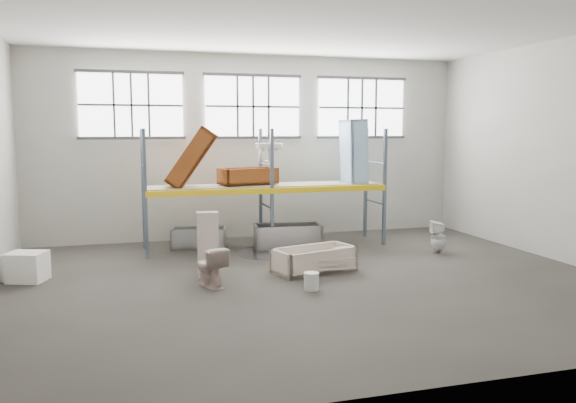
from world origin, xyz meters
name	(u,v)px	position (x,y,z in m)	size (l,w,h in m)	color
floor	(309,283)	(0.00, 0.00, -0.05)	(12.00, 10.00, 0.10)	#413E38
ceiling	(310,18)	(0.00, 0.00, 5.05)	(12.00, 10.00, 0.10)	silver
wall_back	(252,147)	(0.00, 5.05, 2.50)	(12.00, 0.10, 5.00)	#A7A69A
wall_front	(454,172)	(0.00, -5.05, 2.50)	(12.00, 0.10, 5.00)	#B4B2A6
wall_right	(568,151)	(6.05, 0.00, 2.50)	(0.10, 10.00, 5.00)	beige
window_left	(131,105)	(-3.20, 4.94, 3.60)	(2.60, 0.04, 1.60)	white
window_mid	(253,107)	(0.00, 4.94, 3.60)	(2.60, 0.04, 1.60)	white
window_right	(361,108)	(3.20, 4.94, 3.60)	(2.60, 0.04, 1.60)	white
rack_upright_la	(145,194)	(-3.00, 2.90, 1.50)	(0.08, 0.08, 3.00)	slate
rack_upright_lb	(143,189)	(-3.00, 4.10, 1.50)	(0.08, 0.08, 3.00)	slate
rack_upright_ma	(272,191)	(0.00, 2.90, 1.50)	(0.08, 0.08, 3.00)	slate
rack_upright_mb	(261,186)	(0.00, 4.10, 1.50)	(0.08, 0.08, 3.00)	slate
rack_upright_ra	(385,187)	(3.00, 2.90, 1.50)	(0.08, 0.08, 3.00)	slate
rack_upright_rb	(366,183)	(3.00, 4.10, 1.50)	(0.08, 0.08, 3.00)	slate
rack_beam_front	(272,191)	(0.00, 2.90, 1.50)	(6.00, 0.10, 0.14)	yellow
rack_beam_back	(261,186)	(0.00, 4.10, 1.50)	(6.00, 0.10, 0.14)	yellow
shelf_deck	(266,185)	(0.00, 3.50, 1.58)	(5.90, 1.10, 0.03)	gray
wet_patch	(274,253)	(0.00, 2.70, 0.00)	(1.80, 1.80, 0.00)	black
bathtub_beige	(314,259)	(0.34, 0.68, 0.25)	(1.72, 0.81, 0.51)	beige
cistern_spare	(342,256)	(0.95, 0.68, 0.28)	(0.40, 0.19, 0.38)	#F3DDD0
sink_in_tub	(322,264)	(0.48, 0.61, 0.16)	(0.44, 0.44, 0.15)	beige
toilet_beige	(210,266)	(-1.95, 0.09, 0.39)	(0.43, 0.76, 0.78)	beige
cistern_tall	(208,245)	(-1.88, 0.85, 0.66)	(0.43, 0.28, 1.33)	beige
toilet_white	(438,237)	(3.84, 1.62, 0.39)	(0.35, 0.36, 0.78)	white
steel_tub_left	(199,238)	(-1.67, 3.88, 0.25)	(1.37, 0.64, 0.50)	#B8BBC0
steel_tub_right	(288,236)	(0.45, 3.11, 0.31)	(1.67, 0.78, 0.61)	#A2A3A9
rust_tub_flat	(248,176)	(-0.45, 3.57, 1.82)	(1.42, 0.67, 0.40)	#975C1B
rust_tub_tilted	(192,158)	(-1.86, 3.42, 2.29)	(1.59, 0.75, 0.45)	brown
sink_on_shelf	(269,166)	(0.00, 3.16, 2.09)	(0.68, 0.52, 0.60)	white
blue_tub_upright	(354,152)	(2.37, 3.50, 2.40)	(1.69, 0.79, 0.48)	#96C1E7
bucket	(311,281)	(-0.17, -0.67, 0.17)	(0.28, 0.28, 0.33)	silver
carton_near	(27,267)	(-5.35, 1.49, 0.29)	(0.67, 0.58, 0.58)	white
carton_far	(23,266)	(-5.46, 1.70, 0.27)	(0.64, 0.64, 0.53)	silver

